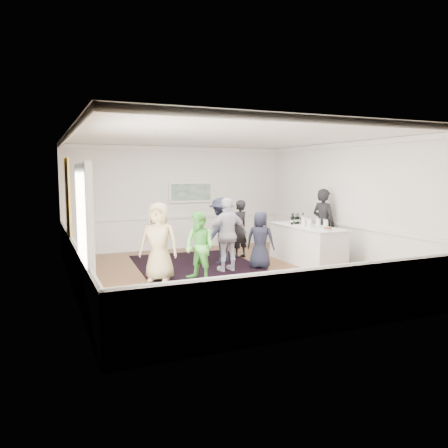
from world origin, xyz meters
name	(u,v)px	position (x,y,z in m)	size (l,w,h in m)	color
floor	(231,275)	(0.00, 0.00, 0.00)	(8.00, 8.00, 0.00)	brown
ceiling	(231,137)	(0.00, 0.00, 3.20)	(7.00, 8.00, 0.02)	white
wall_left	(70,213)	(-3.50, 0.00, 1.60)	(0.02, 8.00, 3.20)	white
wall_right	(352,203)	(3.50, 0.00, 1.60)	(0.02, 8.00, 3.20)	white
wall_back	(178,198)	(0.00, 4.00, 1.60)	(7.00, 0.02, 3.20)	white
wall_front	(343,227)	(0.00, -4.00, 1.60)	(7.00, 0.02, 3.20)	white
wainscoting	(231,254)	(0.00, 0.00, 0.50)	(7.00, 8.00, 1.00)	white
mirror	(68,199)	(-3.45, 1.30, 1.80)	(0.05, 1.25, 1.85)	yellow
doorway	(84,234)	(-3.45, -1.90, 1.42)	(0.10, 1.78, 2.56)	white
landscape_painting	(191,192)	(0.40, 3.95, 1.78)	(1.44, 0.06, 0.66)	white
area_rug	(198,266)	(-0.38, 1.23, 0.01)	(2.95, 3.88, 0.02)	black
serving_table	(306,244)	(2.42, 0.47, 0.50)	(0.93, 2.45, 0.99)	white
bartender	(323,224)	(3.20, 0.82, 0.98)	(0.71, 0.47, 1.95)	black
guest_tan	(159,242)	(-1.67, 0.15, 0.88)	(0.86, 0.56, 1.75)	tan
guest_green	(200,246)	(-0.85, -0.20, 0.77)	(0.75, 0.58, 1.54)	#5CCE52
guest_lilac	(228,235)	(0.11, 0.41, 0.90)	(1.05, 0.44, 1.80)	silver
guest_dark_a	(221,231)	(0.34, 1.34, 0.87)	(1.13, 0.65, 1.74)	#1B1D2E
guest_dark_b	(239,229)	(1.09, 1.83, 0.82)	(0.60, 0.39, 1.63)	black
guest_navy	(260,240)	(0.99, 0.39, 0.72)	(0.70, 0.46, 1.44)	#1B1D2E
wine_bottles	(297,218)	(2.44, 0.98, 1.15)	(0.50, 0.29, 0.31)	black
juice_pitchers	(314,223)	(2.40, 0.12, 1.11)	(0.39, 0.68, 0.24)	#6ABD43
ice_bucket	(304,221)	(2.49, 0.71, 1.11)	(0.26, 0.26, 0.24)	silver
nut_bowl	(328,229)	(2.36, -0.49, 1.03)	(0.24, 0.24, 0.07)	white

